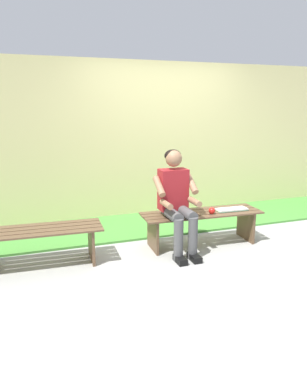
{
  "coord_description": "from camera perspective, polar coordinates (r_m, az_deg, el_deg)",
  "views": [
    {
      "loc": [
        2.02,
        3.97,
        1.74
      ],
      "look_at": [
        0.7,
        0.15,
        0.78
      ],
      "focal_mm": 34.02,
      "sensor_mm": 36.0,
      "label": 1
    }
  ],
  "objects": [
    {
      "name": "bench_far",
      "position": [
        4.22,
        -17.72,
        -6.99
      ],
      "size": [
        1.42,
        0.52,
        0.43
      ],
      "rotation": [
        0.0,
        0.0,
        -0.04
      ],
      "color": "brown",
      "rests_on": "ground"
    },
    {
      "name": "ground_plane",
      "position": [
        3.6,
        -0.06,
        -15.88
      ],
      "size": [
        10.0,
        7.0,
        0.04
      ],
      "primitive_type": "cube",
      "color": "#9E9E99"
    },
    {
      "name": "book_open",
      "position": [
        4.79,
        12.14,
        -2.68
      ],
      "size": [
        0.42,
        0.17,
        0.02
      ],
      "rotation": [
        0.0,
        0.0,
        -0.04
      ],
      "color": "white",
      "rests_on": "bench_near"
    },
    {
      "name": "bench_near",
      "position": [
        4.68,
        7.52,
        -4.39
      ],
      "size": [
        1.55,
        0.52,
        0.43
      ],
      "rotation": [
        0.0,
        0.0,
        -0.04
      ],
      "color": "brown",
      "rests_on": "ground"
    },
    {
      "name": "person_seated",
      "position": [
        4.34,
        3.66,
        -0.9
      ],
      "size": [
        0.5,
        0.69,
        1.23
      ],
      "color": "maroon",
      "rests_on": "ground"
    },
    {
      "name": "brick_wall",
      "position": [
        5.83,
        -3.95,
        8.09
      ],
      "size": [
        9.5,
        0.24,
        2.42
      ],
      "primitive_type": "cube",
      "color": "#D1C684",
      "rests_on": "ground"
    },
    {
      "name": "apple",
      "position": [
        4.58,
        9.14,
        -2.91
      ],
      "size": [
        0.08,
        0.08,
        0.08
      ],
      "primitive_type": "sphere",
      "color": "red",
      "rests_on": "bench_near"
    },
    {
      "name": "grass_strip",
      "position": [
        5.34,
        -7.06,
        -5.59
      ],
      "size": [
        9.0,
        1.2,
        0.03
      ],
      "primitive_type": "cube",
      "color": "#478C38",
      "rests_on": "ground"
    }
  ]
}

